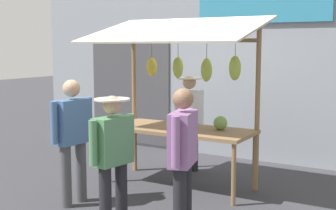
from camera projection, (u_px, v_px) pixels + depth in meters
ground_plane at (178, 186)px, 6.92m from camera, size 40.00×40.00×0.00m
street_backdrop at (234, 66)px, 8.60m from camera, size 9.00×0.30×3.40m
market_stall at (181, 83)px, 6.74m from camera, size 2.50×1.46×2.50m
vendor_with_sunhat at (189, 116)px, 7.55m from camera, size 0.41×0.68×1.60m
shopper_in_grey_tee at (183, 152)px, 4.96m from camera, size 0.34×0.68×1.63m
shopper_with_ponytail at (73, 133)px, 6.02m from camera, size 0.26×0.70×1.65m
shopper_with_shopping_bag at (113, 153)px, 5.18m from camera, size 0.40×0.66×1.53m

